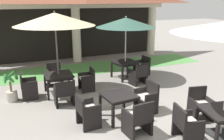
% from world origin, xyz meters
% --- Properties ---
extents(ground_plane, '(60.00, 60.00, 0.00)m').
position_xyz_m(ground_plane, '(0.00, 0.00, 0.00)').
color(ground_plane, gray).
extents(lawn_strip, '(12.49, 2.20, 0.01)m').
position_xyz_m(lawn_strip, '(0.00, 6.53, 0.00)').
color(lawn_strip, '#519347').
rests_on(lawn_strip, ground).
extents(patio_table_near_foreground, '(0.99, 0.99, 0.75)m').
position_xyz_m(patio_table_near_foreground, '(-1.85, 3.69, 0.65)').
color(patio_table_near_foreground, black).
rests_on(patio_table_near_foreground, ground).
extents(patio_umbrella_near_foreground, '(2.72, 2.72, 2.95)m').
position_xyz_m(patio_umbrella_near_foreground, '(-1.85, 3.69, 2.66)').
color(patio_umbrella_near_foreground, '#2D2D2D').
rests_on(patio_umbrella_near_foreground, ground).
extents(patio_chair_near_foreground_north, '(0.59, 0.53, 0.87)m').
position_xyz_m(patio_chair_near_foreground_north, '(-1.82, 4.75, 0.40)').
color(patio_chair_near_foreground_north, black).
rests_on(patio_chair_near_foreground_north, ground).
extents(patio_chair_near_foreground_east, '(0.54, 0.59, 0.83)m').
position_xyz_m(patio_chair_near_foreground_east, '(-0.80, 3.66, 0.40)').
color(patio_chair_near_foreground_east, black).
rests_on(patio_chair_near_foreground_east, ground).
extents(patio_chair_near_foreground_west, '(0.55, 0.60, 0.91)m').
position_xyz_m(patio_chair_near_foreground_west, '(-2.90, 3.72, 0.42)').
color(patio_chair_near_foreground_west, black).
rests_on(patio_chair_near_foreground_west, ground).
extents(patio_chair_near_foreground_south, '(0.63, 0.51, 0.87)m').
position_xyz_m(patio_chair_near_foreground_south, '(-1.88, 2.64, 0.41)').
color(patio_chair_near_foreground_south, black).
rests_on(patio_chair_near_foreground_south, ground).
extents(patio_table_mid_left, '(0.95, 0.95, 0.74)m').
position_xyz_m(patio_table_mid_left, '(-0.63, 1.16, 0.63)').
color(patio_table_mid_left, black).
rests_on(patio_table_mid_left, ground).
extents(patio_chair_mid_left_west, '(0.57, 0.64, 0.88)m').
position_xyz_m(patio_chair_mid_left_west, '(-1.60, 1.08, 0.42)').
color(patio_chair_mid_left_west, black).
rests_on(patio_chair_mid_left_west, ground).
extents(patio_chair_mid_left_south, '(0.66, 0.63, 0.94)m').
position_xyz_m(patio_chair_mid_left_south, '(-0.55, 0.18, 0.43)').
color(patio_chair_mid_left_south, black).
rests_on(patio_chair_mid_left_south, ground).
extents(patio_chair_mid_left_east, '(0.54, 0.68, 0.93)m').
position_xyz_m(patio_chair_mid_left_east, '(0.35, 1.25, 0.43)').
color(patio_chair_mid_left_east, black).
rests_on(patio_chair_mid_left_east, ground).
extents(patio_table_mid_right, '(1.06, 1.06, 0.76)m').
position_xyz_m(patio_table_mid_right, '(1.14, 4.42, 0.65)').
color(patio_table_mid_right, black).
rests_on(patio_table_mid_right, ground).
extents(patio_umbrella_mid_right, '(2.48, 2.48, 2.66)m').
position_xyz_m(patio_umbrella_mid_right, '(1.14, 4.42, 2.38)').
color(patio_umbrella_mid_right, '#2D2D2D').
rests_on(patio_umbrella_mid_right, ground).
extents(patio_chair_mid_right_east, '(0.62, 0.68, 0.83)m').
position_xyz_m(patio_chair_mid_right_east, '(2.08, 4.57, 0.40)').
color(patio_chair_mid_right_east, black).
rests_on(patio_chair_mid_right_east, ground).
extents(patio_chair_mid_right_south, '(0.68, 0.60, 0.84)m').
position_xyz_m(patio_chair_mid_right_south, '(1.29, 3.48, 0.40)').
color(patio_chair_mid_right_south, black).
rests_on(patio_chair_mid_right_south, ground).
extents(patio_table_far_back, '(1.14, 1.14, 0.71)m').
position_xyz_m(patio_table_far_back, '(1.34, -0.69, 0.62)').
color(patio_table_far_back, black).
rests_on(patio_table_far_back, ground).
extents(patio_chair_far_back_west, '(0.64, 0.72, 0.89)m').
position_xyz_m(patio_chair_far_back_west, '(0.39, -0.50, 0.42)').
color(patio_chair_far_back_west, black).
rests_on(patio_chair_far_back_west, ground).
extents(patio_chair_far_back_north, '(0.67, 0.67, 0.89)m').
position_xyz_m(patio_chair_far_back_north, '(1.52, 0.27, 0.39)').
color(patio_chair_far_back_north, black).
rests_on(patio_chair_far_back_north, ground).
extents(potted_palm_left_edge, '(0.48, 0.48, 1.02)m').
position_xyz_m(potted_palm_left_edge, '(-3.45, 3.69, 0.35)').
color(potted_palm_left_edge, '#B2AD9E').
rests_on(potted_palm_left_edge, ground).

